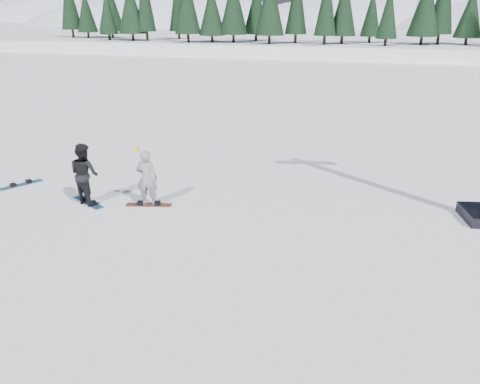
# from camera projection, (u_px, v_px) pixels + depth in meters

# --- Properties ---
(ground) EXTENTS (420.00, 420.00, 0.00)m
(ground) POSITION_uv_depth(u_px,v_px,m) (69.00, 212.00, 14.85)
(ground) COLOR white
(ground) RESTS_ON ground
(alpine_backdrop) EXTENTS (412.50, 227.00, 53.20)m
(alpine_backdrop) POSITION_uv_depth(u_px,v_px,m) (323.00, 59.00, 192.25)
(alpine_backdrop) COLOR white
(alpine_backdrop) RESTS_ON ground
(snowboarder_woman) EXTENTS (0.76, 0.58, 2.03)m
(snowboarder_woman) POSITION_uv_depth(u_px,v_px,m) (147.00, 178.00, 14.97)
(snowboarder_woman) COLOR #939398
(snowboarder_woman) RESTS_ON ground
(snowboarder_man) EXTENTS (1.20, 1.07, 2.03)m
(snowboarder_man) POSITION_uv_depth(u_px,v_px,m) (85.00, 174.00, 15.16)
(snowboarder_man) COLOR black
(snowboarder_man) RESTS_ON ground
(snowboard_woman) EXTENTS (1.52, 0.63, 0.03)m
(snowboard_woman) POSITION_uv_depth(u_px,v_px,m) (149.00, 205.00, 15.32)
(snowboard_woman) COLOR brown
(snowboard_woman) RESTS_ON ground
(snowboard_man) EXTENTS (1.45, 0.96, 0.03)m
(snowboard_man) POSITION_uv_depth(u_px,v_px,m) (88.00, 202.00, 15.53)
(snowboard_man) COLOR navy
(snowboard_man) RESTS_ON ground
(snowboard_loose_a) EXTENTS (1.00, 1.44, 0.03)m
(snowboard_loose_a) POSITION_uv_depth(u_px,v_px,m) (21.00, 185.00, 17.05)
(snowboard_loose_a) COLOR #186189
(snowboard_loose_a) RESTS_ON ground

